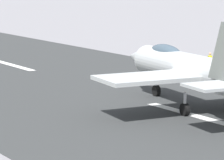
{
  "coord_description": "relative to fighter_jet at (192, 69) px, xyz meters",
  "views": [
    {
      "loc": [
        -30.47,
        24.55,
        8.21
      ],
      "look_at": [
        1.15,
        4.29,
        2.2
      ],
      "focal_mm": 104.84,
      "sensor_mm": 36.0,
      "label": 1
    }
  ],
  "objects": [
    {
      "name": "fighter_jet",
      "position": [
        0.0,
        0.0,
        0.0
      ],
      "size": [
        16.26,
        13.49,
        5.68
      ],
      "color": "#AFB3B5",
      "rests_on": "ground"
    },
    {
      "name": "crew_person",
      "position": [
        10.98,
        -11.11,
        -1.62
      ],
      "size": [
        0.63,
        0.45,
        1.72
      ],
      "color": "#1E2338",
      "rests_on": "ground"
    },
    {
      "name": "ground_plane",
      "position": [
        -0.69,
        1.3,
        -2.48
      ],
      "size": [
        400.0,
        400.0,
        0.0
      ],
      "primitive_type": "plane",
      "color": "gray"
    },
    {
      "name": "runway_strip",
      "position": [
        -0.71,
        1.3,
        -2.47
      ],
      "size": [
        240.0,
        26.0,
        0.02
      ],
      "color": "#333535",
      "rests_on": "ground"
    }
  ]
}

